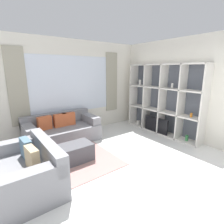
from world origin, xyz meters
The scene contains 8 objects.
ground_plane centered at (0.00, 0.00, 0.00)m, with size 16.00×16.00×0.00m, color silver.
wall_back centered at (0.00, 3.13, 1.36)m, with size 5.72×0.11×2.70m.
wall_right centered at (2.29, 1.55, 1.35)m, with size 0.07×4.30×2.70m, color silver.
area_rug centered at (-0.95, 1.65, 0.01)m, with size 2.04×1.95×0.01m, color gray.
shelving_unit centered at (2.11, 1.49, 0.98)m, with size 0.37×2.45×2.03m.
couch_main centered at (-0.57, 2.63, 0.29)m, with size 1.85×0.92×0.75m.
couch_side centered at (-1.70, 1.18, 0.29)m, with size 0.92×1.47×0.75m.
ottoman centered at (-0.74, 1.48, 0.19)m, with size 0.71×0.46×0.37m.
Camera 1 is at (-2.12, -1.65, 1.89)m, focal length 28.00 mm.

